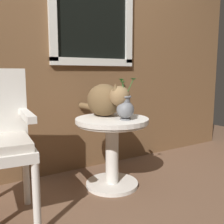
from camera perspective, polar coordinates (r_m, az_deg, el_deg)
ground_plane at (r=2.05m, az=2.09°, el=-18.47°), size 6.00×6.00×0.00m
back_wall at (r=2.51m, az=-7.61°, el=17.16°), size 4.00×0.07×2.60m
wicker_side_table at (r=2.12m, az=-0.00°, el=-5.91°), size 0.59×0.59×0.57m
cat at (r=2.15m, az=-1.37°, el=2.71°), size 0.31×0.63×0.28m
pewter_vase_with_ivy at (r=2.00m, az=2.93°, el=1.01°), size 0.14×0.14×0.32m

